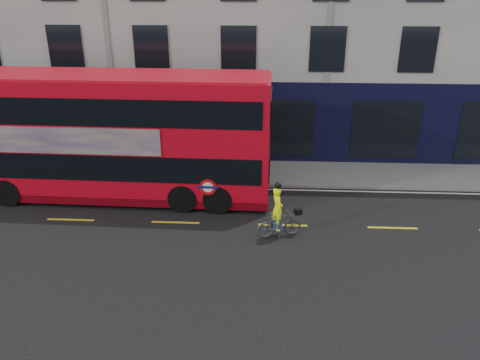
{
  "coord_description": "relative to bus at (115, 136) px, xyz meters",
  "views": [
    {
      "loc": [
        7.23,
        -13.8,
        8.28
      ],
      "look_at": [
        6.4,
        1.74,
        1.68
      ],
      "focal_mm": 35.0,
      "sensor_mm": 36.0,
      "label": 1
    }
  ],
  "objects": [
    {
      "name": "lane_dashes",
      "position": [
        -1.26,
        -2.3,
        -2.6
      ],
      "size": [
        58.0,
        0.12,
        0.01
      ],
      "primitive_type": null,
      "color": "gold",
      "rests_on": "ground"
    },
    {
      "name": "kerb",
      "position": [
        -1.26,
        1.2,
        -2.54
      ],
      "size": [
        60.0,
        0.12,
        0.13
      ],
      "primitive_type": "cube",
      "color": "slate",
      "rests_on": "ground"
    },
    {
      "name": "bus",
      "position": [
        0.0,
        0.0,
        0.0
      ],
      "size": [
        12.65,
        3.19,
        5.07
      ],
      "rotation": [
        0.0,
        0.0,
        -0.03
      ],
      "color": "red",
      "rests_on": "ground"
    },
    {
      "name": "pavement",
      "position": [
        -1.26,
        2.7,
        -2.54
      ],
      "size": [
        60.0,
        3.0,
        0.12
      ],
      "primitive_type": "cube",
      "color": "gray",
      "rests_on": "ground"
    },
    {
      "name": "cyclist",
      "position": [
        6.54,
        -3.12,
        -1.91
      ],
      "size": [
        1.68,
        0.92,
        2.07
      ],
      "rotation": [
        0.0,
        0.0,
        0.3
      ],
      "color": "#4A4E4F",
      "rests_on": "ground"
    },
    {
      "name": "ground",
      "position": [
        -1.26,
        -3.8,
        -2.6
      ],
      "size": [
        120.0,
        120.0,
        0.0
      ],
      "primitive_type": "plane",
      "color": "black",
      "rests_on": "ground"
    },
    {
      "name": "road_edge_line",
      "position": [
        -1.26,
        0.9,
        -2.6
      ],
      "size": [
        58.0,
        0.1,
        0.01
      ],
      "primitive_type": "cube",
      "color": "silver",
      "rests_on": "ground"
    }
  ]
}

